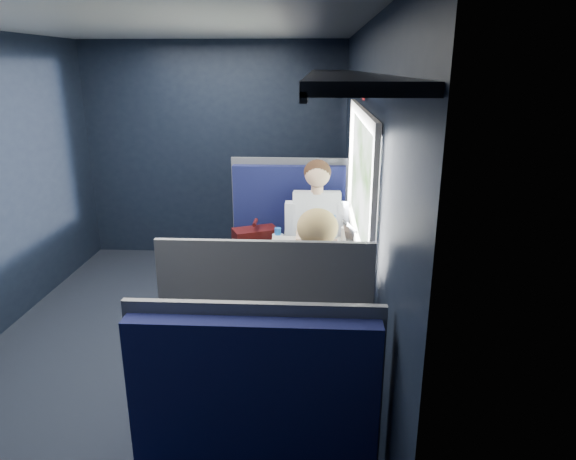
# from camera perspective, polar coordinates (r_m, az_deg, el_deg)

# --- Properties ---
(ground) EXTENTS (2.80, 4.20, 0.01)m
(ground) POSITION_cam_1_polar(r_m,az_deg,el_deg) (4.10, -12.98, -12.60)
(ground) COLOR black
(room_shell) EXTENTS (3.00, 4.40, 2.40)m
(room_shell) POSITION_cam_1_polar(r_m,az_deg,el_deg) (3.59, -14.25, 8.27)
(room_shell) COLOR black
(room_shell) RESTS_ON ground
(table) EXTENTS (0.62, 1.00, 0.74)m
(table) POSITION_cam_1_polar(r_m,az_deg,el_deg) (3.65, 2.08, -4.32)
(table) COLOR #54565E
(table) RESTS_ON ground
(seat_bay_near) EXTENTS (1.04, 0.62, 1.26)m
(seat_bay_near) POSITION_cam_1_polar(r_m,az_deg,el_deg) (4.56, -0.23, -2.95)
(seat_bay_near) COLOR #0D103A
(seat_bay_near) RESTS_ON ground
(seat_bay_far) EXTENTS (1.04, 0.62, 1.26)m
(seat_bay_far) POSITION_cam_1_polar(r_m,az_deg,el_deg) (3.00, -1.93, -14.99)
(seat_bay_far) COLOR #0D103A
(seat_bay_far) RESTS_ON ground
(seat_row_front) EXTENTS (1.04, 0.51, 1.16)m
(seat_row_front) POSITION_cam_1_polar(r_m,az_deg,el_deg) (5.44, 0.50, 0.35)
(seat_row_front) COLOR #0D103A
(seat_row_front) RESTS_ON ground
(man) EXTENTS (0.53, 0.56, 1.32)m
(man) POSITION_cam_1_polar(r_m,az_deg,el_deg) (4.29, 3.17, -0.15)
(man) COLOR black
(man) RESTS_ON ground
(woman) EXTENTS (0.53, 0.56, 1.32)m
(woman) POSITION_cam_1_polar(r_m,az_deg,el_deg) (2.98, 3.13, -8.29)
(woman) COLOR black
(woman) RESTS_ON ground
(papers) EXTENTS (0.75, 0.93, 0.01)m
(papers) POSITION_cam_1_polar(r_m,az_deg,el_deg) (3.52, 0.18, -3.81)
(papers) COLOR white
(papers) RESTS_ON table
(laptop) EXTENTS (0.29, 0.33, 0.21)m
(laptop) POSITION_cam_1_polar(r_m,az_deg,el_deg) (3.75, 6.20, -1.62)
(laptop) COLOR silver
(laptop) RESTS_ON table
(bottle_small) EXTENTS (0.07, 0.07, 0.24)m
(bottle_small) POSITION_cam_1_polar(r_m,az_deg,el_deg) (3.84, 4.99, -0.32)
(bottle_small) COLOR silver
(bottle_small) RESTS_ON table
(cup) EXTENTS (0.08, 0.08, 0.10)m
(cup) POSITION_cam_1_polar(r_m,az_deg,el_deg) (4.03, 6.45, -0.38)
(cup) COLOR white
(cup) RESTS_ON table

